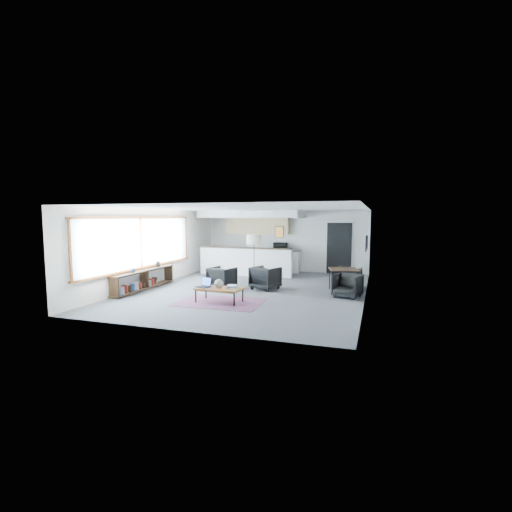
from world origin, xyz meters
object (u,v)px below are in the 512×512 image
(armchair_right, at_px, (265,277))
(laptop, at_px, (205,284))
(armchair_left, at_px, (222,276))
(dining_chair_near, at_px, (347,286))
(ceramic_pot, at_px, (219,284))
(dining_chair_far, at_px, (348,278))
(book_stack, at_px, (232,287))
(floor_lamp, at_px, (254,241))
(microwave, at_px, (280,246))
(coffee_table, at_px, (219,289))
(dining_table, at_px, (343,271))

(armchair_right, bearing_deg, laptop, 82.92)
(armchair_left, height_order, dining_chair_near, armchair_left)
(laptop, distance_m, dining_chair_near, 4.11)
(ceramic_pot, distance_m, dining_chair_far, 4.53)
(ceramic_pot, bearing_deg, armchair_right, 74.38)
(ceramic_pot, height_order, dining_chair_far, dining_chair_far)
(armchair_left, distance_m, dining_chair_far, 4.12)
(laptop, xyz_separation_m, armchair_left, (-0.32, 1.92, -0.10))
(book_stack, distance_m, dining_chair_near, 3.38)
(floor_lamp, height_order, dining_chair_far, floor_lamp)
(floor_lamp, xyz_separation_m, microwave, (0.04, 3.39, -0.39))
(laptop, relative_size, dining_chair_near, 0.70)
(dining_chair_far, distance_m, microwave, 4.24)
(coffee_table, xyz_separation_m, book_stack, (0.36, 0.07, 0.07))
(armchair_left, xyz_separation_m, armchair_right, (1.40, 0.29, 0.02))
(ceramic_pot, relative_size, floor_lamp, 0.14)
(floor_lamp, height_order, dining_table, floor_lamp)
(laptop, xyz_separation_m, dining_table, (3.51, 2.62, 0.18))
(coffee_table, bearing_deg, dining_chair_near, 31.42)
(dining_table, bearing_deg, dining_chair_near, -77.19)
(coffee_table, relative_size, laptop, 2.87)
(armchair_right, height_order, floor_lamp, floor_lamp)
(book_stack, bearing_deg, dining_chair_near, 30.47)
(book_stack, distance_m, dining_chair_far, 4.20)
(ceramic_pot, distance_m, armchair_right, 2.35)
(ceramic_pot, bearing_deg, floor_lamp, 88.09)
(armchair_right, xyz_separation_m, microwave, (-0.50, 3.84, 0.72))
(dining_chair_far, bearing_deg, armchair_right, 36.00)
(coffee_table, bearing_deg, dining_table, 43.32)
(laptop, bearing_deg, dining_chair_far, 62.80)
(coffee_table, distance_m, dining_table, 4.05)
(laptop, bearing_deg, armchair_right, 85.15)
(dining_chair_near, bearing_deg, coffee_table, -134.99)
(laptop, bearing_deg, book_stack, 25.61)
(coffee_table, xyz_separation_m, ceramic_pot, (0.01, -0.04, 0.15))
(armchair_left, distance_m, dining_chair_near, 4.03)
(floor_lamp, relative_size, microwave, 3.05)
(laptop, height_order, armchair_right, armchair_right)
(armchair_left, relative_size, dining_table, 0.74)
(dining_chair_near, relative_size, dining_chair_far, 0.96)
(armchair_left, bearing_deg, microwave, -89.52)
(armchair_left, bearing_deg, floor_lamp, -126.36)
(dining_chair_near, bearing_deg, book_stack, -133.12)
(ceramic_pot, bearing_deg, coffee_table, 101.44)
(coffee_table, relative_size, dining_chair_far, 1.93)
(dining_chair_near, height_order, dining_chair_far, dining_chair_far)
(dining_chair_far, bearing_deg, floor_lamp, 24.54)
(armchair_right, distance_m, microwave, 3.94)
(floor_lamp, xyz_separation_m, dining_table, (2.97, -0.05, -0.86))
(laptop, height_order, microwave, microwave)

